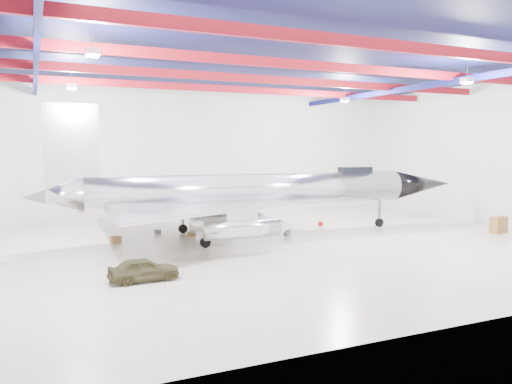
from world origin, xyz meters
name	(u,v)px	position (x,y,z in m)	size (l,w,h in m)	color
floor	(260,246)	(0.00, 0.00, 0.00)	(40.00, 40.00, 0.00)	beige
wall_back	(188,153)	(0.00, 15.00, 5.50)	(40.00, 40.00, 0.00)	silver
wall_right	(500,154)	(20.00, 0.00, 5.50)	(30.00, 30.00, 0.00)	silver
ceiling	(260,61)	(0.00, 0.00, 11.00)	(40.00, 40.00, 0.00)	#0A0F38
ceiling_structure	(260,73)	(0.00, 0.00, 10.32)	(39.50, 29.50, 1.08)	maroon
jet_aircraft	(256,195)	(1.37, 3.60, 2.79)	(31.17, 18.38, 8.50)	silver
jeep	(144,269)	(-7.98, -5.08, 0.53)	(1.25, 3.11, 1.06)	#39361C
desk	(499,225)	(17.24, -2.44, 0.58)	(1.27, 0.63, 1.16)	brown
crate_ply	(116,240)	(-7.76, 4.65, 0.21)	(0.59, 0.47, 0.41)	olive
toolbox_red	(202,223)	(-0.44, 9.76, 0.15)	(0.42, 0.34, 0.30)	#9D160F
engine_drum	(287,232)	(3.25, 2.62, 0.23)	(0.50, 0.50, 0.45)	#59595B
parts_bin	(267,221)	(4.38, 8.28, 0.22)	(0.62, 0.50, 0.43)	olive
crate_small	(157,231)	(-4.59, 7.02, 0.15)	(0.43, 0.34, 0.30)	#59595B
tool_chest	(321,224)	(7.53, 5.30, 0.17)	(0.38, 0.38, 0.34)	#9D160F
oil_barrel	(191,234)	(-2.73, 5.10, 0.17)	(0.49, 0.39, 0.34)	olive
spares_box	(213,223)	(0.19, 9.13, 0.19)	(0.42, 0.42, 0.38)	#59595B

